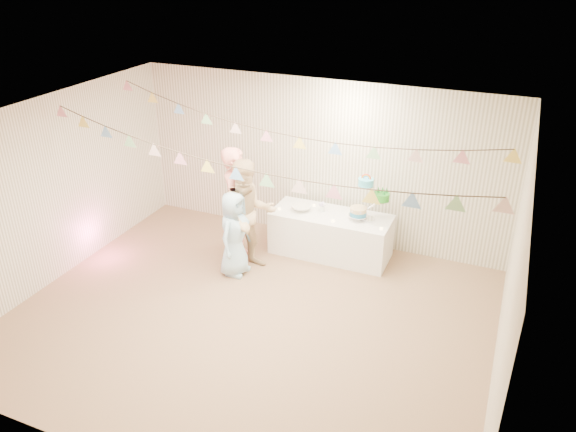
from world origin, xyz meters
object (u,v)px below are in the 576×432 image
at_px(table, 331,234).
at_px(person_adult_b, 248,216).
at_px(cake_stand, 369,195).
at_px(person_adult_a, 238,205).
at_px(person_child, 234,234).

distance_m(table, person_adult_b, 1.39).
distance_m(cake_stand, person_adult_a, 1.94).
bearing_deg(person_adult_a, cake_stand, -71.86).
relative_size(table, person_child, 1.42).
bearing_deg(person_adult_a, table, -65.43).
bearing_deg(cake_stand, person_adult_b, -149.57).
bearing_deg(table, person_child, -136.10).
height_order(table, person_adult_a, person_adult_a).
bearing_deg(person_adult_b, person_child, -162.92).
bearing_deg(cake_stand, person_adult_a, -158.25).
bearing_deg(table, person_adult_a, -151.82).
bearing_deg(person_adult_b, table, -1.74).
bearing_deg(table, person_adult_b, -139.08).
distance_m(cake_stand, person_adult_b, 1.79).
bearing_deg(person_child, person_adult_a, 22.52).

